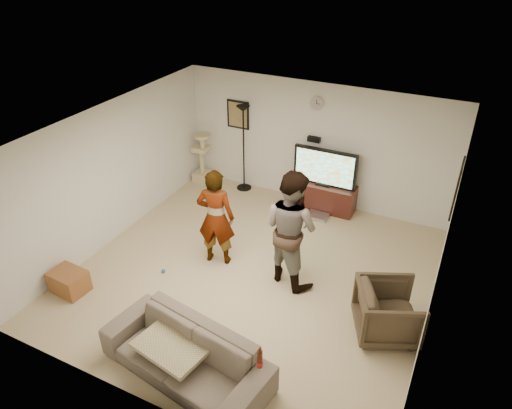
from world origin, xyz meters
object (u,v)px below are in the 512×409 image
at_px(tv_stand, 323,196).
at_px(tv, 325,167).
at_px(person_right, 291,228).
at_px(cat_tree, 202,157).
at_px(armchair, 388,311).
at_px(side_table, 69,281).
at_px(beer_bottle, 260,359).
at_px(person_left, 216,218).
at_px(floor_lamp, 244,149).
at_px(sofa, 186,355).

distance_m(tv_stand, tv, 0.65).
bearing_deg(person_right, cat_tree, -15.56).
xyz_separation_m(tv, armchair, (1.93, -2.84, -0.53)).
relative_size(person_right, side_table, 3.57).
bearing_deg(side_table, beer_bottle, -8.30).
relative_size(person_left, armchair, 2.03).
xyz_separation_m(floor_lamp, beer_bottle, (2.66, -4.72, -0.15)).
height_order(tv_stand, beer_bottle, beer_bottle).
xyz_separation_m(floor_lamp, person_right, (2.06, -2.38, 0.04)).
bearing_deg(tv, person_right, -83.95).
bearing_deg(person_left, tv, -126.95).
relative_size(person_right, sofa, 0.86).
xyz_separation_m(floor_lamp, cat_tree, (-1.02, -0.08, -0.36)).
bearing_deg(cat_tree, sofa, -60.43).
relative_size(tv_stand, beer_bottle, 5.25).
height_order(cat_tree, beer_bottle, cat_tree).
xyz_separation_m(tv, sofa, (-0.19, -4.68, -0.59)).
bearing_deg(tv, sofa, -92.35).
relative_size(tv, person_right, 0.65).
bearing_deg(cat_tree, beer_bottle, -51.66).
distance_m(tv_stand, side_table, 4.97).
height_order(tv_stand, person_left, person_left).
bearing_deg(person_right, tv_stand, -62.65).
bearing_deg(person_left, beer_bottle, 116.12).
relative_size(cat_tree, sofa, 0.51).
distance_m(cat_tree, person_right, 3.87).
distance_m(sofa, armchair, 2.81).
xyz_separation_m(tv, beer_bottle, (0.85, -4.68, -0.14)).
bearing_deg(tv_stand, sofa, -92.35).
bearing_deg(floor_lamp, sofa, -71.06).
height_order(person_left, person_right, person_right).
distance_m(person_right, side_table, 3.58).
xyz_separation_m(person_right, beer_bottle, (0.60, -2.34, -0.19)).
height_order(tv, person_left, person_left).
bearing_deg(sofa, tv, 96.77).
xyz_separation_m(person_right, sofa, (-0.44, -2.34, -0.65)).
distance_m(floor_lamp, person_left, 2.60).
height_order(tv_stand, floor_lamp, floor_lamp).
relative_size(sofa, side_table, 4.13).
bearing_deg(tv_stand, person_left, -113.00).
distance_m(tv_stand, sofa, 4.68).
height_order(sofa, beer_bottle, beer_bottle).
bearing_deg(floor_lamp, tv_stand, -1.42).
height_order(beer_bottle, side_table, beer_bottle).
height_order(cat_tree, person_left, person_left).
bearing_deg(sofa, side_table, 177.50).
distance_m(cat_tree, person_left, 3.02).
distance_m(floor_lamp, cat_tree, 1.08).
bearing_deg(cat_tree, side_table, -88.60).
distance_m(person_left, beer_bottle, 2.93).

